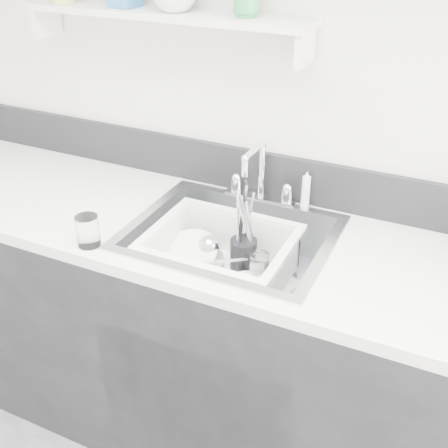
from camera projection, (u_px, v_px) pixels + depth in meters
The scene contains 13 objects.
counter_run at pixel (230, 343), 2.01m from camera, with size 3.20×0.62×0.92m.
backsplash at pixel (266, 174), 1.97m from camera, with size 3.20×0.02×0.16m, color black.
sink at pixel (231, 257), 1.82m from camera, with size 0.64×0.52×0.20m, color silver, non-canonical shape.
faucet at pixel (260, 185), 1.94m from camera, with size 0.26×0.18×0.23m.
side_sprayer at pixel (306, 190), 1.88m from camera, with size 0.03×0.03×0.14m, color white.
wall_shelf at pixel (162, 17), 1.79m from camera, with size 1.00×0.16×0.12m.
wash_tub at pixel (220, 259), 1.80m from camera, with size 0.45×0.37×0.18m, color white, non-canonical shape.
plate_stack at pixel (192, 259), 1.88m from camera, with size 0.23×0.23×0.09m.
utensil_cup at pixel (243, 253), 1.84m from camera, with size 0.09×0.09×0.30m.
ladle at pixel (220, 262), 1.83m from camera, with size 0.30×0.11×0.09m, color silver, non-canonical shape.
tumbler_in_tub at pixel (259, 266), 1.81m from camera, with size 0.06×0.06×0.09m, color white.
tumbler_counter at pixel (88, 231), 1.69m from camera, with size 0.07×0.07×0.10m, color white.
bowl_small at pixel (247, 285), 1.76m from camera, with size 0.11×0.11×0.03m, color white.
Camera 1 is at (0.63, -0.19, 1.84)m, focal length 45.00 mm.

